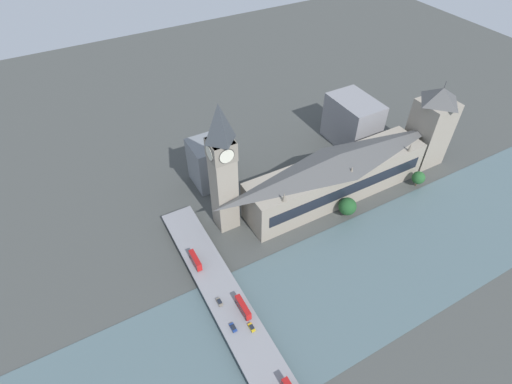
% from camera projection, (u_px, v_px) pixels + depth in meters
% --- Properties ---
extents(ground_plane, '(600.00, 600.00, 0.00)m').
position_uv_depth(ground_plane, '(337.00, 215.00, 217.74)').
color(ground_plane, '#424442').
extents(river_water, '(63.01, 360.00, 0.30)m').
position_uv_depth(river_water, '(385.00, 264.00, 193.70)').
color(river_water, '#4C6066').
rests_on(river_water, ground_plane).
extents(parliament_hall, '(22.64, 107.81, 29.61)m').
position_uv_depth(parliament_hall, '(337.00, 175.00, 219.50)').
color(parliament_hall, gray).
rests_on(parliament_hall, ground_plane).
extents(clock_tower, '(12.05, 12.05, 72.78)m').
position_uv_depth(clock_tower, '(222.00, 167.00, 187.28)').
color(clock_tower, gray).
rests_on(clock_tower, ground_plane).
extents(victoria_tower, '(19.26, 19.26, 54.01)m').
position_uv_depth(victoria_tower, '(431.00, 126.00, 236.35)').
color(victoria_tower, gray).
rests_on(victoria_tower, ground_plane).
extents(road_bridge, '(158.03, 16.23, 4.43)m').
position_uv_depth(road_bridge, '(245.00, 333.00, 164.19)').
color(road_bridge, slate).
rests_on(road_bridge, ground_plane).
extents(double_decker_bus_mid, '(10.64, 2.51, 4.92)m').
position_uv_depth(double_decker_bus_mid, '(195.00, 260.00, 186.81)').
color(double_decker_bus_mid, red).
rests_on(double_decker_bus_mid, road_bridge).
extents(double_decker_bus_rear, '(11.16, 2.46, 4.69)m').
position_uv_depth(double_decker_bus_rear, '(243.00, 307.00, 168.96)').
color(double_decker_bus_rear, red).
rests_on(double_decker_bus_rear, road_bridge).
extents(car_northbound_lead, '(4.25, 1.85, 1.52)m').
position_uv_depth(car_northbound_lead, '(219.00, 302.00, 172.85)').
color(car_northbound_lead, slate).
rests_on(car_northbound_lead, road_bridge).
extents(car_northbound_mid, '(4.15, 1.93, 1.40)m').
position_uv_depth(car_northbound_mid, '(233.00, 328.00, 164.18)').
color(car_northbound_mid, navy).
rests_on(car_northbound_mid, road_bridge).
extents(car_southbound_lead, '(4.03, 1.79, 1.37)m').
position_uv_depth(car_southbound_lead, '(252.00, 327.00, 164.22)').
color(car_southbound_lead, gold).
rests_on(car_southbound_lead, road_bridge).
extents(city_block_west, '(20.67, 19.15, 27.49)m').
position_uv_depth(city_block_west, '(209.00, 163.00, 228.94)').
color(city_block_west, slate).
rests_on(city_block_west, ground_plane).
extents(city_block_center, '(33.74, 23.20, 30.76)m').
position_uv_depth(city_block_center, '(352.00, 121.00, 257.49)').
color(city_block_center, gray).
rests_on(city_block_center, ground_plane).
extents(tree_embankment_near, '(7.54, 7.54, 9.98)m').
position_uv_depth(tree_embankment_near, '(418.00, 178.00, 231.05)').
color(tree_embankment_near, brown).
rests_on(tree_embankment_near, ground_plane).
extents(tree_embankment_mid, '(9.65, 9.65, 11.59)m').
position_uv_depth(tree_embankment_mid, '(347.00, 206.00, 213.17)').
color(tree_embankment_mid, brown).
rests_on(tree_embankment_mid, ground_plane).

